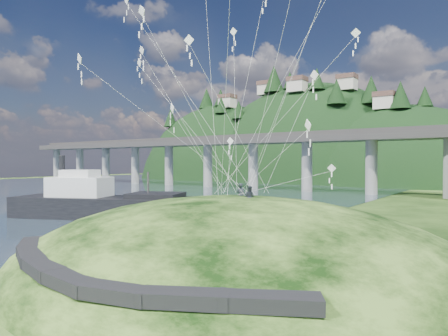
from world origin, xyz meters
The scene contains 10 objects.
ground centered at (0.00, 0.00, 0.00)m, with size 320.00×320.00×0.00m, color black.
water centered at (-72.00, 30.00, 0.01)m, with size 240.00×240.00×0.00m, color #2F4256.
grass_hill centered at (8.00, 2.00, -1.50)m, with size 36.00×32.00×13.00m.
footpath centered at (7.46, -9.74, 2.08)m, with size 22.29×5.84×0.83m.
bridge centered at (-26.46, 70.07, 9.70)m, with size 160.00×11.00×15.00m.
far_ridge centered at (-43.58, 122.17, -7.44)m, with size 153.00×70.00×94.50m.
work_barge centered at (-20.46, 11.56, 2.10)m, with size 24.55×15.57×8.38m.
wooden_dock centered at (-3.47, 6.20, 0.49)m, with size 15.69×5.19×1.11m.
kite_flyers centered at (8.14, 2.99, 5.84)m, with size 2.29×1.76×1.86m.
kite_swarm centered at (7.17, 3.50, 17.28)m, with size 18.30×17.14×21.13m.
Camera 1 is at (24.02, -22.04, 7.60)m, focal length 32.00 mm.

